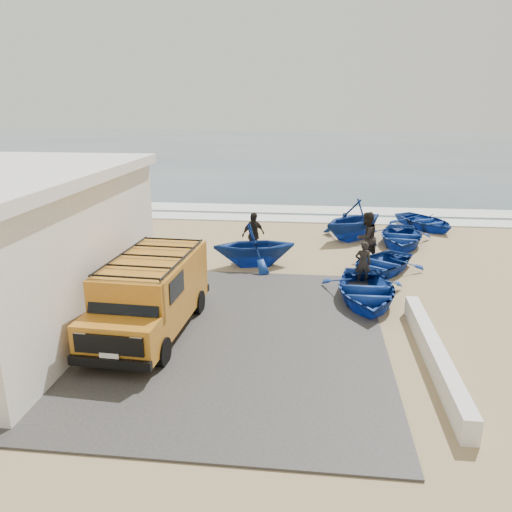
{
  "coord_description": "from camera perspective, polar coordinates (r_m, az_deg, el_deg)",
  "views": [
    {
      "loc": [
        2.01,
        -13.97,
        5.96
      ],
      "look_at": [
        0.27,
        1.35,
        1.2
      ],
      "focal_mm": 35.0,
      "sensor_mm": 36.0,
      "label": 1
    }
  ],
  "objects": [
    {
      "name": "ground",
      "position": [
        15.32,
        -1.58,
        -5.74
      ],
      "size": [
        160.0,
        160.0,
        0.0
      ],
      "primitive_type": "plane",
      "color": "tan"
    },
    {
      "name": "slab",
      "position": [
        13.95,
        -11.0,
        -8.36
      ],
      "size": [
        12.0,
        10.0,
        0.05
      ],
      "primitive_type": "cube",
      "color": "#403E3B",
      "rests_on": "ground"
    },
    {
      "name": "ocean",
      "position": [
        70.25,
        4.92,
        12.24
      ],
      "size": [
        180.0,
        88.0,
        0.01
      ],
      "primitive_type": "cube",
      "color": "#385166",
      "rests_on": "ground"
    },
    {
      "name": "surf_line",
      "position": [
        26.71,
        2.0,
        4.33
      ],
      "size": [
        180.0,
        1.6,
        0.06
      ],
      "primitive_type": "cube",
      "color": "white",
      "rests_on": "ground"
    },
    {
      "name": "surf_wash",
      "position": [
        29.15,
        2.4,
        5.39
      ],
      "size": [
        180.0,
        2.2,
        0.04
      ],
      "primitive_type": "cube",
      "color": "white",
      "rests_on": "ground"
    },
    {
      "name": "parapet",
      "position": [
        12.71,
        19.68,
        -10.5
      ],
      "size": [
        0.35,
        6.0,
        0.55
      ],
      "primitive_type": "cube",
      "color": "silver",
      "rests_on": "ground"
    },
    {
      "name": "van",
      "position": [
        13.55,
        -11.93,
        -4.1
      ],
      "size": [
        2.19,
        5.0,
        2.1
      ],
      "rotation": [
        0.0,
        0.0,
        -0.05
      ],
      "color": "#BF761C",
      "rests_on": "ground"
    },
    {
      "name": "boat_near_left",
      "position": [
        15.87,
        12.42,
        -3.81
      ],
      "size": [
        2.68,
        3.74,
        0.78
      ],
      "primitive_type": "imported",
      "rotation": [
        0.0,
        0.0,
        0.0
      ],
      "color": "#123894",
      "rests_on": "ground"
    },
    {
      "name": "boat_near_right",
      "position": [
        18.65,
        13.97,
        -0.87
      ],
      "size": [
        3.92,
        4.16,
        0.7
      ],
      "primitive_type": "imported",
      "rotation": [
        0.0,
        0.0,
        -0.61
      ],
      "color": "#123894",
      "rests_on": "ground"
    },
    {
      "name": "boat_mid_left",
      "position": [
        18.81,
        -0.19,
        1.27
      ],
      "size": [
        3.64,
        3.34,
        1.62
      ],
      "primitive_type": "imported",
      "rotation": [
        0.0,
        0.0,
        1.82
      ],
      "color": "#123894",
      "rests_on": "ground"
    },
    {
      "name": "boat_mid_right",
      "position": [
        22.57,
        16.22,
        2.17
      ],
      "size": [
        3.2,
        4.11,
        0.78
      ],
      "primitive_type": "imported",
      "rotation": [
        0.0,
        0.0,
        -0.15
      ],
      "color": "#123894",
      "rests_on": "ground"
    },
    {
      "name": "boat_far_left",
      "position": [
        22.89,
        11.14,
        4.11
      ],
      "size": [
        4.59,
        4.59,
        1.84
      ],
      "primitive_type": "imported",
      "rotation": [
        0.0,
        0.0,
        -0.78
      ],
      "color": "#123894",
      "rests_on": "ground"
    },
    {
      "name": "boat_far_right",
      "position": [
        25.91,
        18.73,
        3.77
      ],
      "size": [
        3.91,
        4.28,
        0.73
      ],
      "primitive_type": "imported",
      "rotation": [
        0.0,
        0.0,
        0.52
      ],
      "color": "#123894",
      "rests_on": "ground"
    },
    {
      "name": "fisherman_front",
      "position": [
        17.24,
        12.12,
        -0.8
      ],
      "size": [
        0.57,
        0.39,
        1.52
      ],
      "primitive_type": "imported",
      "rotation": [
        0.0,
        0.0,
        3.19
      ],
      "color": "black",
      "rests_on": "ground"
    },
    {
      "name": "fisherman_middle",
      "position": [
        19.61,
        12.49,
        2.08
      ],
      "size": [
        1.22,
        1.22,
        1.99
      ],
      "primitive_type": "imported",
      "rotation": [
        0.0,
        0.0,
        -2.34
      ],
      "color": "black",
      "rests_on": "ground"
    },
    {
      "name": "fisherman_back",
      "position": [
        19.91,
        -0.32,
        2.45
      ],
      "size": [
        1.08,
        1.03,
        1.8
      ],
      "primitive_type": "imported",
      "rotation": [
        0.0,
        0.0,
        0.73
      ],
      "color": "black",
      "rests_on": "ground"
    }
  ]
}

